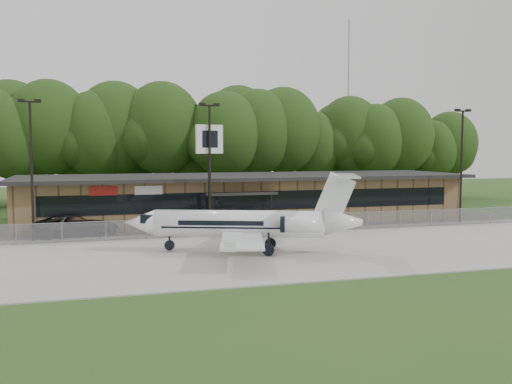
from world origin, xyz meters
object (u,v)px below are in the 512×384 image
object	(u,v)px
pole_sign	(209,151)
terminal	(246,197)
suv	(76,225)
business_jet	(248,225)

from	to	relation	value
pole_sign	terminal	bearing A→B (deg)	42.35
suv	pole_sign	bearing A→B (deg)	-104.34
business_jet	pole_sign	world-z (taller)	pole_sign
business_jet	pole_sign	xyz separation A→B (m)	(-0.55, 9.07, 4.70)
terminal	business_jet	xyz separation A→B (m)	(-4.40, -16.22, -0.31)
terminal	pole_sign	size ratio (longest dim) A/B	4.78
terminal	pole_sign	xyz separation A→B (m)	(-4.95, -7.14, 4.39)
pole_sign	suv	bearing A→B (deg)	159.19
terminal	suv	xyz separation A→B (m)	(-15.06, -5.74, -1.32)
terminal	pole_sign	world-z (taller)	pole_sign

